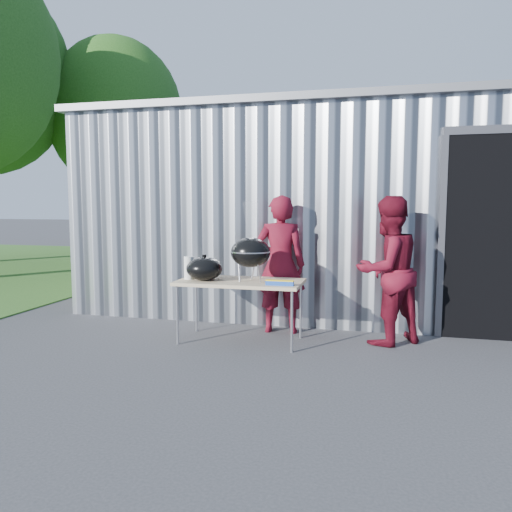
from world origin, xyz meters
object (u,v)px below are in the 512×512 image
(folding_table, at_px, (240,284))
(kettle_grill, at_px, (251,247))
(person_bystander, at_px, (388,271))
(person_cook, at_px, (280,264))

(folding_table, distance_m, kettle_grill, 0.48)
(folding_table, relative_size, person_bystander, 0.85)
(person_bystander, bearing_deg, folding_table, -29.79)
(folding_table, bearing_deg, person_bystander, 11.16)
(folding_table, height_order, person_bystander, person_bystander)
(kettle_grill, xyz_separation_m, person_cook, (0.24, 0.58, -0.27))
(person_cook, bearing_deg, kettle_grill, 61.34)
(person_bystander, bearing_deg, kettle_grill, -27.75)
(folding_table, relative_size, person_cook, 0.84)
(folding_table, relative_size, kettle_grill, 1.58)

